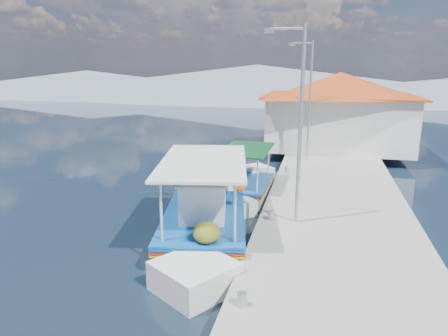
# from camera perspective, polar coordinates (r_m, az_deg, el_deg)

# --- Properties ---
(ground) EXTENTS (160.00, 160.00, 0.00)m
(ground) POSITION_cam_1_polar(r_m,az_deg,el_deg) (12.84, -12.10, -10.84)
(ground) COLOR black
(ground) RESTS_ON ground
(quay) EXTENTS (5.00, 44.00, 0.50)m
(quay) POSITION_cam_1_polar(r_m,az_deg,el_deg) (17.25, 15.04, -3.54)
(quay) COLOR gray
(quay) RESTS_ON ground
(bollards) EXTENTS (0.20, 17.20, 0.30)m
(bollards) POSITION_cam_1_polar(r_m,az_deg,el_deg) (16.46, 7.87, -2.57)
(bollards) COLOR #A5A8AD
(bollards) RESTS_ON quay
(main_caique) EXTENTS (3.59, 8.43, 2.83)m
(main_caique) POSITION_cam_1_polar(r_m,az_deg,el_deg) (13.10, -2.57, -7.41)
(main_caique) COLOR silver
(main_caique) RESTS_ON ground
(caique_green_canopy) EXTENTS (1.92, 6.05, 2.26)m
(caique_green_canopy) POSITION_cam_1_polar(r_m,az_deg,el_deg) (17.17, 3.12, -2.83)
(caique_green_canopy) COLOR silver
(caique_green_canopy) RESTS_ON ground
(caique_blue_hull) EXTENTS (1.98, 5.39, 0.96)m
(caique_blue_hull) POSITION_cam_1_polar(r_m,az_deg,el_deg) (20.97, -3.15, 0.12)
(caique_blue_hull) COLOR #1B54A7
(caique_blue_hull) RESTS_ON ground
(harbor_building) EXTENTS (10.49, 10.49, 4.40)m
(harbor_building) POSITION_cam_1_polar(r_m,az_deg,el_deg) (25.61, 15.57, 7.92)
(harbor_building) COLOR white
(harbor_building) RESTS_ON quay
(lamp_post_near) EXTENTS (1.21, 0.14, 6.00)m
(lamp_post_near) POSITION_cam_1_polar(r_m,az_deg,el_deg) (12.57, 10.16, 7.06)
(lamp_post_near) COLOR #A5A8AD
(lamp_post_near) RESTS_ON quay
(lamp_post_far) EXTENTS (1.21, 0.14, 6.00)m
(lamp_post_far) POSITION_cam_1_polar(r_m,az_deg,el_deg) (21.52, 11.58, 9.91)
(lamp_post_far) COLOR #A5A8AD
(lamp_post_far) RESTS_ON quay
(mountain_ridge) EXTENTS (171.40, 96.00, 5.50)m
(mountain_ridge) POSITION_cam_1_polar(r_m,az_deg,el_deg) (66.55, 14.62, 10.94)
(mountain_ridge) COLOR slate
(mountain_ridge) RESTS_ON ground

